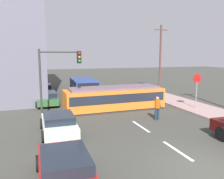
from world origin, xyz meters
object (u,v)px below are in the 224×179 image
(parked_sedan_near, at_px, (65,168))
(parked_sedan_mid, at_px, (59,123))
(city_bus, at_px, (84,86))
(traffic_light_mast, at_px, (57,71))
(stop_sign, at_px, (197,84))
(streetcar_tram, at_px, (114,98))
(pedestrian_crossing, at_px, (157,107))
(parked_sedan_far, at_px, (46,98))
(utility_pole_mid, at_px, (160,57))
(parked_sedan_furthest, at_px, (43,89))

(parked_sedan_near, bearing_deg, parked_sedan_mid, 86.39)
(city_bus, xyz_separation_m, traffic_light_mast, (-3.92, -10.35, 2.46))
(stop_sign, bearing_deg, streetcar_tram, 161.29)
(streetcar_tram, relative_size, stop_sign, 2.92)
(stop_sign, bearing_deg, parked_sedan_near, -146.23)
(parked_sedan_mid, distance_m, stop_sign, 11.99)
(pedestrian_crossing, bearing_deg, city_bus, 102.77)
(streetcar_tram, distance_m, parked_sedan_far, 6.64)
(traffic_light_mast, bearing_deg, stop_sign, -0.10)
(parked_sedan_mid, bearing_deg, parked_sedan_near, -93.61)
(parked_sedan_far, bearing_deg, streetcar_tram, -36.67)
(stop_sign, bearing_deg, parked_sedan_mid, -168.03)
(pedestrian_crossing, height_order, stop_sign, stop_sign)
(parked_sedan_far, height_order, traffic_light_mast, traffic_light_mast)
(parked_sedan_far, distance_m, stop_sign, 13.47)
(parked_sedan_near, bearing_deg, pedestrian_crossing, 40.73)
(streetcar_tram, bearing_deg, traffic_light_mast, -155.51)
(parked_sedan_near, relative_size, utility_pole_mid, 0.50)
(streetcar_tram, height_order, pedestrian_crossing, streetcar_tram)
(parked_sedan_far, bearing_deg, utility_pole_mid, 16.18)
(streetcar_tram, distance_m, parked_sedan_mid, 6.92)
(pedestrian_crossing, relative_size, stop_sign, 0.58)
(pedestrian_crossing, xyz_separation_m, parked_sedan_furthest, (-7.19, 14.02, -0.32))
(parked_sedan_mid, xyz_separation_m, parked_sedan_far, (-0.24, 8.65, 0.00))
(city_bus, bearing_deg, parked_sedan_furthest, 156.76)
(parked_sedan_near, height_order, parked_sedan_furthest, same)
(streetcar_tram, bearing_deg, utility_pole_mid, 41.78)
(streetcar_tram, bearing_deg, parked_sedan_far, 143.33)
(parked_sedan_near, relative_size, stop_sign, 1.46)
(parked_sedan_furthest, bearing_deg, city_bus, -23.24)
(city_bus, bearing_deg, pedestrian_crossing, -77.23)
(parked_sedan_near, distance_m, traffic_light_mast, 8.55)
(parked_sedan_mid, distance_m, parked_sedan_far, 8.65)
(streetcar_tram, height_order, city_bus, streetcar_tram)
(parked_sedan_furthest, distance_m, stop_sign, 17.17)
(city_bus, bearing_deg, parked_sedan_near, -103.85)
(parked_sedan_mid, relative_size, traffic_light_mast, 0.81)
(parked_sedan_near, xyz_separation_m, parked_sedan_far, (0.11, 14.19, 0.00))
(city_bus, relative_size, utility_pole_mid, 0.73)
(traffic_light_mast, bearing_deg, utility_pole_mid, 36.58)
(parked_sedan_furthest, bearing_deg, parked_sedan_mid, -88.97)
(city_bus, relative_size, traffic_light_mast, 1.22)
(pedestrian_crossing, bearing_deg, streetcar_tram, 114.96)
(pedestrian_crossing, xyz_separation_m, parked_sedan_near, (-7.28, -6.27, -0.32))
(parked_sedan_furthest, xyz_separation_m, utility_pole_mid, (14.47, -1.91, 3.72))
(parked_sedan_furthest, bearing_deg, traffic_light_mast, -87.54)
(streetcar_tram, xyz_separation_m, traffic_light_mast, (-4.82, -2.20, 2.48))
(utility_pole_mid, bearing_deg, parked_sedan_mid, -137.91)
(streetcar_tram, xyz_separation_m, parked_sedan_near, (-5.43, -10.23, -0.38))
(parked_sedan_near, distance_m, parked_sedan_furthest, 20.29)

